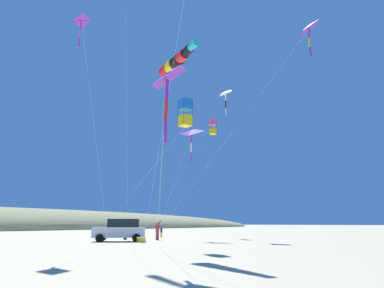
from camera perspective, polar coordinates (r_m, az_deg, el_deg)
name	(u,v)px	position (r m, az deg, el deg)	size (l,w,h in m)	color
ground_plane	(137,238)	(38.88, -8.95, -14.92)	(600.00, 600.00, 0.00)	#C6B58C
parked_car	(120,230)	(30.74, -11.65, -13.62)	(4.36, 4.34, 1.85)	silver
cooler_box	(141,240)	(29.03, -8.33, -15.27)	(0.62, 0.42, 0.42)	yellow
person_adult_flyer	(133,227)	(41.76, -9.69, -13.25)	(0.66, 0.55, 1.99)	#335199
person_child_green_jacket	(126,230)	(34.30, -10.85, -13.66)	(0.58, 0.57, 1.62)	#232328
person_child_grey_jacket	(161,231)	(38.90, -5.06, -14.06)	(0.40, 0.33, 1.20)	gold
person_bystander_far	(158,229)	(33.06, -5.67, -13.74)	(0.62, 0.63, 1.75)	#B72833
kite_windsock_checkered_midright	(175,63)	(20.96, -2.78, 13.11)	(9.95, 8.19, 11.06)	red
kite_delta_green_low_center	(308,28)	(29.73, 18.55, 17.58)	(13.77, 4.72, 16.75)	purple
kite_delta_blue_topmost	(225,93)	(37.05, 5.45, 8.25)	(5.58, 7.35, 15.21)	white
kite_delta_white_trailing	(81,22)	(24.65, -17.71, 18.55)	(8.03, 9.72, 14.40)	purple
kite_delta_magenta_far_left	(166,79)	(13.39, -4.27, 10.64)	(10.75, 10.84, 7.34)	purple
kite_delta_teal_far_right	(191,133)	(34.87, -0.16, 1.89)	(5.25, 1.72, 11.00)	purple
kite_box_yellow_midlevel	(213,127)	(42.20, 3.41, 2.79)	(5.38, 5.59, 13.79)	#EF4C93
kite_box_red_high_left	(185,113)	(23.33, -1.13, 5.14)	(13.07, 3.44, 9.64)	blue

